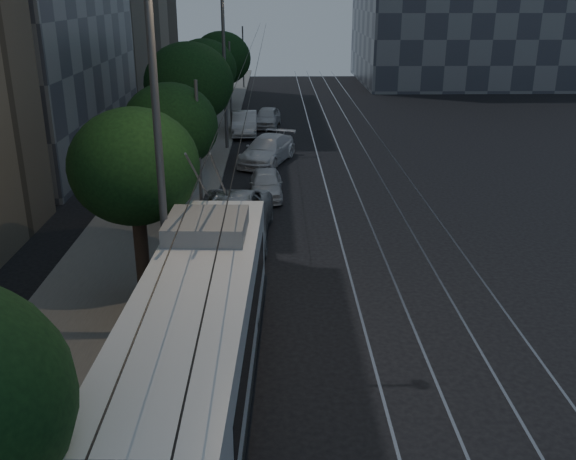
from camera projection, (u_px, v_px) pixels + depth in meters
The scene contains 17 objects.
ground at pixel (360, 351), 17.45m from camera, with size 120.00×120.00×0.00m, color black.
sidewalk at pixel (182, 164), 36.00m from camera, with size 5.00×90.00×0.15m, color slate.
tram_rails at pixel (359, 164), 36.23m from camera, with size 4.52×90.00×0.02m.
overhead_wires at pixel (225, 103), 34.86m from camera, with size 2.23×90.00×6.00m.
trolleybus at pixel (198, 334), 15.00m from camera, with size 2.97×12.14×5.63m.
pickup_silver at pixel (232, 219), 24.92m from camera, with size 2.89×6.27×1.74m, color #B1B5B9.
car_white_a at pixel (266, 184), 30.28m from camera, with size 1.54×3.82×1.30m, color silver.
car_white_b at pixel (267, 150), 36.31m from camera, with size 2.12×5.21×1.51m, color silver.
car_white_c at pixel (245, 123), 43.50m from camera, with size 1.63×4.66×1.54m, color #B5B5BA.
car_white_d at pixel (267, 117), 45.93m from camera, with size 1.65×4.10×1.40m, color silver.
tree_1 at pixel (135, 167), 19.26m from camera, with size 3.94×3.94×6.03m.
tree_2 at pixel (170, 127), 25.96m from camera, with size 3.88×3.88×5.81m.
tree_3 at pixel (189, 83), 35.24m from camera, with size 4.93×4.93×6.67m.
tree_4 at pixel (204, 69), 43.14m from camera, with size 4.43×4.43×6.27m.
tree_5 at pixel (221, 58), 52.57m from camera, with size 4.81×4.81×6.18m.
streetlamp_near at pixel (173, 98), 15.68m from camera, with size 2.69×0.44×11.31m.
streetlamp_far at pixel (231, 54), 37.51m from camera, with size 2.32×0.44×9.51m.
Camera 1 is at (-2.29, -15.14, 9.20)m, focal length 40.00 mm.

